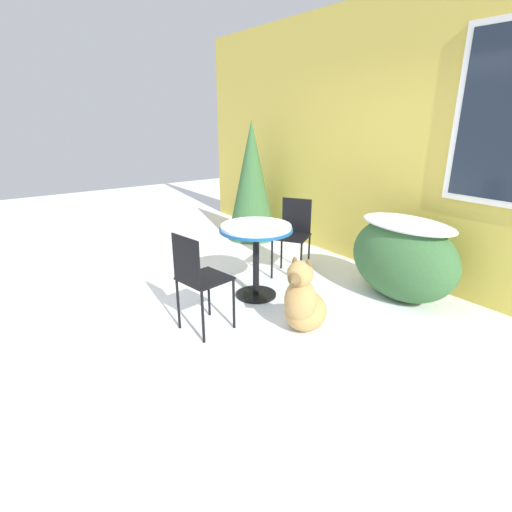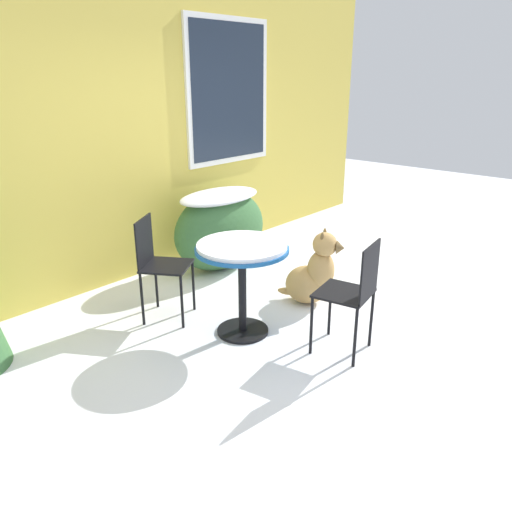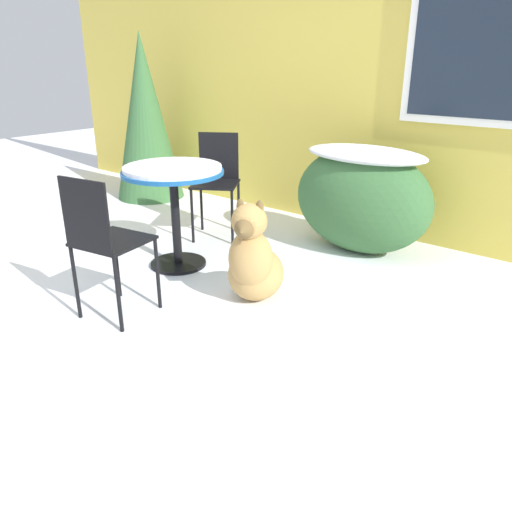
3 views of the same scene
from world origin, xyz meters
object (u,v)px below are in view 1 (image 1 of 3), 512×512
Objects in this scene: patio_chair_far_side at (198,277)px; dog at (303,304)px; patio_chair_near_table at (293,232)px; patio_table at (256,238)px.

dog is at bearing -136.70° from patio_chair_far_side.
patio_chair_near_table is at bearing 119.77° from dog.
dog is (1.13, -0.85, -0.25)m from patio_chair_near_table.
dog is (0.87, -0.11, -0.37)m from patio_table.
patio_table is 0.86× the size of patio_chair_far_side.
patio_table reaches higher than dog.
dog is at bearing -6.95° from patio_table.
dog is (0.55, 0.74, -0.25)m from patio_chair_far_side.
patio_chair_far_side is (0.58, -1.59, 0.00)m from patio_chair_near_table.
patio_chair_near_table is at bearing -79.81° from patio_chair_far_side.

